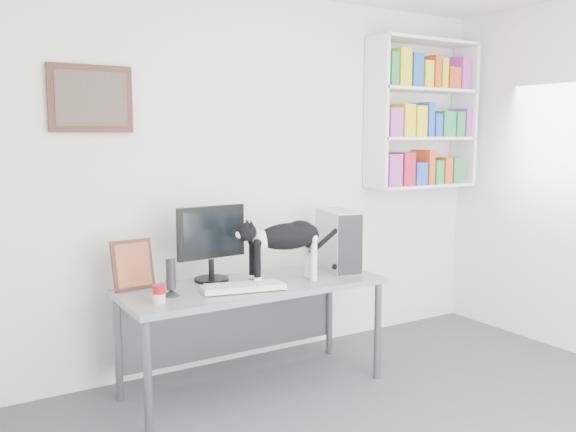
% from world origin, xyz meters
% --- Properties ---
extents(room, '(4.01, 4.01, 2.70)m').
position_xyz_m(room, '(0.00, 0.00, 1.35)').
color(room, '#4B4B4F').
rests_on(room, ground).
extents(bookshelf, '(1.03, 0.28, 1.24)m').
position_xyz_m(bookshelf, '(1.40, 1.85, 1.85)').
color(bookshelf, white).
rests_on(bookshelf, room).
extents(wall_art, '(0.52, 0.04, 0.42)m').
position_xyz_m(wall_art, '(-1.30, 1.97, 1.90)').
color(wall_art, '#4B2518').
rests_on(wall_art, room).
extents(desk, '(1.72, 0.67, 0.72)m').
position_xyz_m(desk, '(-0.44, 1.44, 0.36)').
color(desk, gray).
rests_on(desk, room).
extents(monitor, '(0.49, 0.26, 0.51)m').
position_xyz_m(monitor, '(-0.65, 1.64, 0.97)').
color(monitor, black).
rests_on(monitor, desk).
extents(keyboard, '(0.54, 0.30, 0.04)m').
position_xyz_m(keyboard, '(-0.58, 1.31, 0.74)').
color(keyboard, silver).
rests_on(keyboard, desk).
extents(pc_tower, '(0.28, 0.46, 0.43)m').
position_xyz_m(pc_tower, '(0.28, 1.49, 0.93)').
color(pc_tower, silver).
rests_on(pc_tower, desk).
extents(speaker, '(0.13, 0.13, 0.24)m').
position_xyz_m(speaker, '(-1.01, 1.41, 0.84)').
color(speaker, black).
rests_on(speaker, desk).
extents(leaning_print, '(0.27, 0.13, 0.32)m').
position_xyz_m(leaning_print, '(-1.15, 1.70, 0.88)').
color(leaning_print, '#4B2518').
rests_on(leaning_print, desk).
extents(soup_can, '(0.09, 0.09, 0.11)m').
position_xyz_m(soup_can, '(-1.12, 1.30, 0.77)').
color(soup_can, '#A00D11').
rests_on(soup_can, desk).
extents(cat, '(0.67, 0.22, 0.41)m').
position_xyz_m(cat, '(-0.25, 1.35, 0.92)').
color(cat, black).
rests_on(cat, desk).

